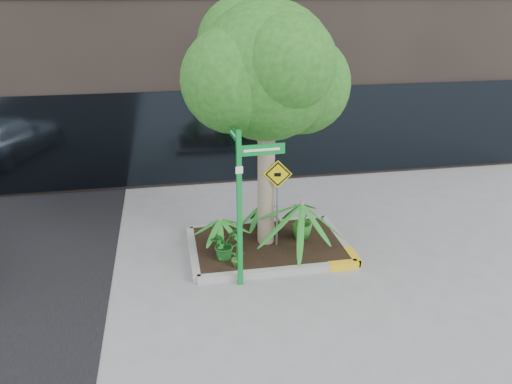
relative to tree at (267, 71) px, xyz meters
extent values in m
plane|color=gray|center=(-0.16, -0.41, -3.74)|extent=(80.00, 80.00, 0.00)
cube|color=#9E9E99|center=(0.04, 0.99, -3.66)|extent=(3.20, 0.15, 0.15)
cube|color=#9E9E99|center=(0.04, -1.21, -3.66)|extent=(3.20, 0.15, 0.15)
cube|color=#9E9E99|center=(-1.56, -0.11, -3.66)|extent=(0.15, 2.20, 0.15)
cube|color=#9E9E99|center=(1.64, -0.11, -3.66)|extent=(0.15, 2.20, 0.15)
cube|color=yellow|center=(1.34, -1.21, -3.66)|extent=(0.60, 0.17, 0.15)
cube|color=black|center=(0.04, -0.11, -3.62)|extent=(3.05, 2.05, 0.06)
cylinder|color=tan|center=(0.00, -0.02, -2.09)|extent=(0.35, 0.35, 3.30)
cylinder|color=tan|center=(0.11, -0.02, -0.88)|extent=(0.62, 0.18, 1.07)
sphere|color=#1D5418|center=(0.00, -0.02, 0.00)|extent=(2.64, 2.64, 2.64)
sphere|color=#1D5418|center=(0.77, 0.31, -0.33)|extent=(1.98, 1.98, 1.98)
sphere|color=#1D5418|center=(-0.66, -0.24, -0.11)|extent=(1.98, 1.98, 1.98)
sphere|color=#1D5418|center=(0.22, -0.68, 0.22)|extent=(1.76, 1.76, 1.76)
sphere|color=#1D5418|center=(-0.33, 0.53, 0.45)|extent=(1.87, 1.87, 1.87)
cylinder|color=tan|center=(0.63, -0.55, -3.03)|extent=(0.07, 0.07, 1.11)
cylinder|color=tan|center=(-0.99, -0.19, -3.22)|extent=(0.07, 0.07, 0.73)
cylinder|color=tan|center=(0.05, 0.62, -3.27)|extent=(0.07, 0.07, 0.62)
imported|color=#19591D|center=(-0.97, -0.60, -3.27)|extent=(0.80, 0.80, 0.63)
imported|color=#2A7121|center=(0.81, 0.00, -3.18)|extent=(0.64, 0.64, 0.81)
imported|color=#2D7223|center=(-0.77, -0.96, -3.29)|extent=(0.44, 0.44, 0.59)
imported|color=#18551D|center=(0.20, 0.70, -3.19)|extent=(0.56, 0.56, 0.80)
cube|color=#0C8A2E|center=(-0.76, -1.38, -2.24)|extent=(0.09, 0.09, 2.99)
cube|color=#0C8A2E|center=(-0.36, -1.35, -1.12)|extent=(0.83, 0.08, 0.19)
cube|color=#0C8A2E|center=(-0.79, -0.97, -0.91)|extent=(0.08, 0.83, 0.19)
cube|color=white|center=(-0.36, -1.37, -1.12)|extent=(0.64, 0.04, 0.04)
cube|color=white|center=(-0.80, -0.97, -0.91)|extent=(0.04, 0.64, 0.04)
cube|color=white|center=(-0.76, -1.42, -1.44)|extent=(0.13, 0.01, 0.13)
cylinder|color=slate|center=(0.20, -0.22, -2.72)|extent=(0.05, 0.06, 1.73)
cube|color=yellow|center=(0.20, -0.24, -1.99)|extent=(0.57, 0.12, 0.58)
cube|color=black|center=(0.20, -0.25, -1.99)|extent=(0.51, 0.09, 0.52)
cube|color=yellow|center=(0.20, -0.25, -1.99)|extent=(0.43, 0.08, 0.44)
cube|color=black|center=(0.19, -0.26, -2.00)|extent=(0.14, 0.03, 0.08)
camera|label=1|loc=(-1.97, -9.41, 1.36)|focal=35.00mm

